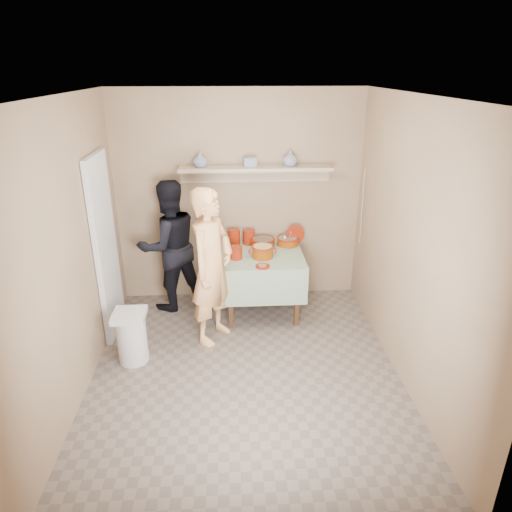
{
  "coord_description": "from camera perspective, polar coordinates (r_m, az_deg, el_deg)",
  "views": [
    {
      "loc": [
        -0.12,
        -3.7,
        2.81
      ],
      "look_at": [
        0.15,
        0.75,
        0.95
      ],
      "focal_mm": 32.0,
      "sensor_mm": 36.0,
      "label": 1
    }
  ],
  "objects": [
    {
      "name": "vase_right",
      "position": [
        5.47,
        4.29,
        12.09
      ],
      "size": [
        0.2,
        0.2,
        0.18
      ],
      "primitive_type": "imported",
      "rotation": [
        0.0,
        0.0,
        -0.17
      ],
      "color": "navy",
      "rests_on": "wall_shelf"
    },
    {
      "name": "electrical_cord",
      "position": [
        5.64,
        13.13,
        6.0
      ],
      "size": [
        0.01,
        0.05,
        0.9
      ],
      "color": "silver",
      "rests_on": "wall_shelf"
    },
    {
      "name": "serving_table",
      "position": [
        5.44,
        0.71,
        -0.82
      ],
      "size": [
        0.97,
        0.97,
        0.76
      ],
      "color": "#4C2D16",
      "rests_on": "ground"
    },
    {
      "name": "ladle",
      "position": [
        5.59,
        3.67,
        2.33
      ],
      "size": [
        0.08,
        0.26,
        0.19
      ],
      "color": "silver",
      "rests_on": "cazuela_meat_b"
    },
    {
      "name": "propped_lid",
      "position": [
        5.67,
        4.94,
        2.68
      ],
      "size": [
        0.25,
        0.13,
        0.24
      ],
      "primitive_type": "cylinder",
      "rotation": [
        1.36,
        0.0,
        0.27
      ],
      "color": "maroon",
      "rests_on": "serving_table"
    },
    {
      "name": "trash_bin",
      "position": [
        4.85,
        -15.27,
        -9.68
      ],
      "size": [
        0.32,
        0.32,
        0.56
      ],
      "color": "silver",
      "rests_on": "ground"
    },
    {
      "name": "person_cook",
      "position": [
        4.82,
        -5.54,
        -1.39
      ],
      "size": [
        0.66,
        0.74,
        1.71
      ],
      "primitive_type": "imported",
      "rotation": [
        0.0,
        0.0,
        1.05
      ],
      "color": "#F1AA68",
      "rests_on": "ground"
    },
    {
      "name": "empty_bowl",
      "position": [
        5.41,
        -2.98,
        0.62
      ],
      "size": [
        0.16,
        0.16,
        0.05
      ],
      "primitive_type": "cylinder",
      "color": "maroon",
      "rests_on": "serving_table"
    },
    {
      "name": "ceramic_box",
      "position": [
        5.44,
        -0.78,
        11.66
      ],
      "size": [
        0.16,
        0.13,
        0.11
      ],
      "primitive_type": "cube",
      "rotation": [
        0.0,
        0.0,
        0.17
      ],
      "color": "navy",
      "rests_on": "wall_shelf"
    },
    {
      "name": "bowl_stack",
      "position": [
        5.23,
        -2.54,
        0.42
      ],
      "size": [
        0.15,
        0.15,
        0.15
      ],
      "primitive_type": "cylinder",
      "color": "maroon",
      "rests_on": "serving_table"
    },
    {
      "name": "plate_stack_b",
      "position": [
        5.66,
        -0.9,
        2.4
      ],
      "size": [
        0.15,
        0.15,
        0.18
      ],
      "primitive_type": "cylinder",
      "color": "maroon",
      "rests_on": "serving_table"
    },
    {
      "name": "cazuela_meat_a",
      "position": [
        5.59,
        0.87,
        1.81
      ],
      "size": [
        0.3,
        0.3,
        0.1
      ],
      "color": "#6C2804",
      "rests_on": "serving_table"
    },
    {
      "name": "wall_shelf",
      "position": [
        5.48,
        -0.05,
        10.69
      ],
      "size": [
        1.8,
        0.25,
        0.21
      ],
      "color": "tan",
      "rests_on": "room_shell"
    },
    {
      "name": "tile_panel",
      "position": [
        5.17,
        -18.27,
        0.95
      ],
      "size": [
        0.06,
        0.7,
        2.0
      ],
      "primitive_type": "cube",
      "color": "silver",
      "rests_on": "ground"
    },
    {
      "name": "ground",
      "position": [
        4.65,
        -1.33,
        -14.57
      ],
      "size": [
        3.5,
        3.5,
        0.0
      ],
      "primitive_type": "plane",
      "color": "#6C5E55",
      "rests_on": "ground"
    },
    {
      "name": "person_helper",
      "position": [
        5.59,
        -10.77,
        1.24
      ],
      "size": [
        0.98,
        0.91,
        1.61
      ],
      "primitive_type": "imported",
      "rotation": [
        0.0,
        0.0,
        -2.65
      ],
      "color": "black",
      "rests_on": "ground"
    },
    {
      "name": "vase_left",
      "position": [
        5.44,
        -7.01,
        11.88
      ],
      "size": [
        0.24,
        0.24,
        0.18
      ],
      "primitive_type": "imported",
      "rotation": [
        0.0,
        0.0,
        0.7
      ],
      "color": "navy",
      "rests_on": "wall_shelf"
    },
    {
      "name": "room_shell",
      "position": [
        3.89,
        -1.54,
        4.67
      ],
      "size": [
        3.04,
        3.54,
        2.62
      ],
      "color": "#997C5E",
      "rests_on": "ground"
    },
    {
      "name": "cazuela_rice",
      "position": [
        5.25,
        0.83,
        0.68
      ],
      "size": [
        0.33,
        0.25,
        0.14
      ],
      "color": "#6C2804",
      "rests_on": "serving_table"
    },
    {
      "name": "cazuela_meat_b",
      "position": [
        5.64,
        3.97,
        1.95
      ],
      "size": [
        0.28,
        0.28,
        0.1
      ],
      "color": "#6C2804",
      "rests_on": "serving_table"
    },
    {
      "name": "front_plate",
      "position": [
        5.02,
        0.83,
        -1.29
      ],
      "size": [
        0.16,
        0.16,
        0.03
      ],
      "color": "maroon",
      "rests_on": "serving_table"
    },
    {
      "name": "plate_stack_a",
      "position": [
        5.62,
        -2.76,
        2.35
      ],
      "size": [
        0.15,
        0.15,
        0.2
      ],
      "primitive_type": "cylinder",
      "color": "maroon",
      "rests_on": "serving_table"
    }
  ]
}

